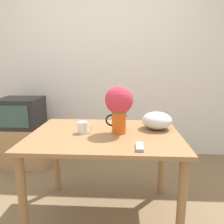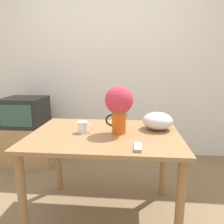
# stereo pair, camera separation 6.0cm
# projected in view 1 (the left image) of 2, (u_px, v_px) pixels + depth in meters

# --- Properties ---
(wall_back) EXTENTS (8.00, 0.05, 2.60)m
(wall_back) POSITION_uv_depth(u_px,v_px,m) (101.00, 64.00, 3.05)
(wall_back) COLOR silver
(wall_back) RESTS_ON ground_plane
(table) EXTENTS (1.19, 0.88, 0.75)m
(table) POSITION_uv_depth(u_px,v_px,m) (105.00, 146.00, 1.77)
(table) COLOR olive
(table) RESTS_ON ground_plane
(flower_vase) EXTENTS (0.22, 0.22, 0.38)m
(flower_vase) POSITION_uv_depth(u_px,v_px,m) (119.00, 104.00, 1.70)
(flower_vase) COLOR #E05619
(flower_vase) RESTS_ON table
(coffee_mug) EXTENTS (0.11, 0.08, 0.09)m
(coffee_mug) POSITION_uv_depth(u_px,v_px,m) (83.00, 127.00, 1.74)
(coffee_mug) COLOR white
(coffee_mug) RESTS_ON table
(white_bowl) EXTENTS (0.25, 0.25, 0.15)m
(white_bowl) POSITION_uv_depth(u_px,v_px,m) (157.00, 120.00, 1.85)
(white_bowl) COLOR silver
(white_bowl) RESTS_ON table
(remote_control) EXTENTS (0.06, 0.14, 0.02)m
(remote_control) POSITION_uv_depth(u_px,v_px,m) (140.00, 147.00, 1.43)
(remote_control) COLOR #999999
(remote_control) RESTS_ON table
(tv_stand) EXTENTS (0.73, 0.48, 0.51)m
(tv_stand) POSITION_uv_depth(u_px,v_px,m) (24.00, 145.00, 2.88)
(tv_stand) COLOR tan
(tv_stand) RESTS_ON ground_plane
(tv_set) EXTENTS (0.51, 0.47, 0.37)m
(tv_set) POSITION_uv_depth(u_px,v_px,m) (21.00, 112.00, 2.79)
(tv_set) COLOR black
(tv_set) RESTS_ON tv_stand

